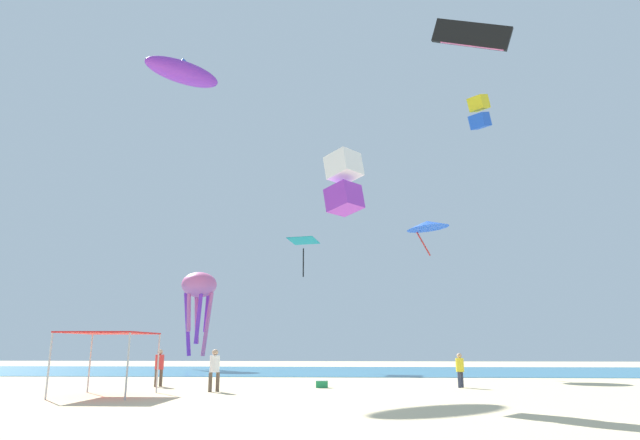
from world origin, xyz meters
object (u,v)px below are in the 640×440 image
at_px(person_near_tent, 159,364).
at_px(person_leftmost, 460,367).
at_px(kite_octopus_pink, 199,289).
at_px(kite_diamond_teal, 303,243).
at_px(canopy_tent, 110,335).
at_px(kite_box_yellow, 479,112).
at_px(kite_parafoil_black, 471,35).
at_px(kite_box_white, 344,182).
at_px(kite_delta_blue, 427,225).
at_px(cooler_box, 322,384).
at_px(person_central, 215,367).
at_px(kite_inflatable_purple, 183,72).

distance_m(person_near_tent, person_leftmost, 14.69).
xyz_separation_m(kite_octopus_pink, kite_diamond_teal, (9.18, -0.53, 3.94)).
bearing_deg(canopy_tent, kite_box_yellow, 46.17).
distance_m(canopy_tent, kite_parafoil_black, 27.74).
distance_m(canopy_tent, kite_box_white, 11.70).
bearing_deg(kite_octopus_pink, person_leftmost, 82.78).
bearing_deg(kite_delta_blue, person_leftmost, -13.61).
bearing_deg(kite_parafoil_black, cooler_box, -135.05).
bearing_deg(person_near_tent, person_central, -104.07).
distance_m(person_central, kite_delta_blue, 20.94).
height_order(cooler_box, kite_box_white, kite_box_white).
xyz_separation_m(person_near_tent, kite_inflatable_purple, (-2.83, 9.19, 20.83)).
height_order(cooler_box, kite_diamond_teal, kite_diamond_teal).
bearing_deg(kite_inflatable_purple, cooler_box, 97.86).
relative_size(canopy_tent, person_central, 1.88).
relative_size(person_leftmost, cooler_box, 2.82).
bearing_deg(kite_diamond_teal, kite_octopus_pink, 10.25).
relative_size(kite_delta_blue, kite_inflatable_purple, 0.65).
height_order(kite_box_yellow, kite_octopus_pink, kite_box_yellow).
bearing_deg(kite_box_white, cooler_box, 56.77).
relative_size(kite_parafoil_black, kite_inflatable_purple, 0.87).
distance_m(kite_box_yellow, kite_parafoil_black, 12.86).
relative_size(person_central, kite_box_yellow, 0.56).
bearing_deg(person_near_tent, cooler_box, -65.99).
bearing_deg(person_central, cooler_box, -174.04).
height_order(person_leftmost, kite_octopus_pink, kite_octopus_pink).
xyz_separation_m(person_leftmost, kite_box_white, (-5.46, -4.41, 8.05)).
bearing_deg(cooler_box, canopy_tent, -150.06).
bearing_deg(kite_octopus_pink, cooler_box, 70.05).
distance_m(person_near_tent, kite_diamond_teal, 22.25).
relative_size(person_near_tent, kite_box_white, 0.64).
bearing_deg(person_leftmost, cooler_box, 130.42).
bearing_deg(cooler_box, person_leftmost, 3.52).
xyz_separation_m(cooler_box, kite_inflatable_purple, (-10.88, 9.44, 21.71)).
height_order(cooler_box, kite_inflatable_purple, kite_inflatable_purple).
bearing_deg(person_near_tent, kite_octopus_pink, 36.46).
relative_size(canopy_tent, kite_parafoil_black, 0.69).
distance_m(kite_inflatable_purple, kite_box_white, 22.19).
xyz_separation_m(canopy_tent, person_leftmost, (15.07, 5.27, -1.43)).
bearing_deg(kite_octopus_pink, person_near_tent, 50.28).
distance_m(canopy_tent, cooler_box, 9.98).
bearing_deg(kite_box_white, kite_octopus_pink, 68.59).
bearing_deg(kite_parafoil_black, kite_inflatable_purple, -174.95).
bearing_deg(kite_delta_blue, kite_inflatable_purple, -93.53).
xyz_separation_m(person_central, kite_octopus_pink, (-7.20, 22.71, 5.75)).
bearing_deg(kite_box_white, person_near_tent, 105.54).
bearing_deg(kite_box_white, kite_box_yellow, 11.73).
bearing_deg(kite_delta_blue, kite_diamond_teal, -139.56).
relative_size(cooler_box, kite_delta_blue, 0.16).
xyz_separation_m(cooler_box, kite_octopus_pink, (-11.78, 20.06, 6.63)).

